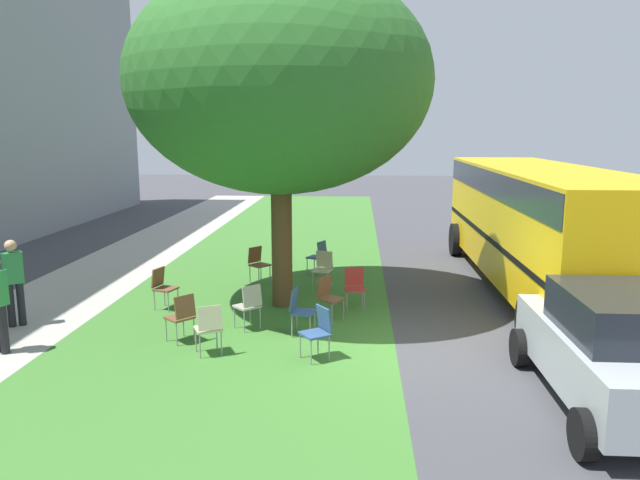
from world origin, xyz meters
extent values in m
plane|color=#424247|center=(0.00, 0.00, 0.00)|extent=(80.00, 80.00, 0.00)
cube|color=#3D752D|center=(0.00, 3.20, 0.00)|extent=(48.00, 6.00, 0.01)
cylinder|color=brown|center=(2.48, 2.48, 1.61)|extent=(0.44, 0.44, 3.22)
ellipsoid|color=#2D6B28|center=(2.48, 2.48, 4.70)|extent=(6.18, 6.18, 4.57)
cube|color=#335184|center=(5.40, 1.96, 0.44)|extent=(0.56, 0.55, 0.04)
cube|color=#335184|center=(5.32, 1.80, 0.68)|extent=(0.39, 0.26, 0.40)
cylinder|color=gray|center=(5.64, 2.03, 0.21)|extent=(0.02, 0.02, 0.42)
cylinder|color=gray|center=(5.32, 2.19, 0.21)|extent=(0.02, 0.02, 0.42)
cylinder|color=gray|center=(5.48, 1.72, 0.21)|extent=(0.02, 0.02, 0.42)
cylinder|color=gray|center=(5.16, 1.89, 0.21)|extent=(0.02, 0.02, 0.42)
cube|color=beige|center=(3.91, 1.71, 0.44)|extent=(0.49, 0.50, 0.04)
cube|color=beige|center=(4.08, 1.67, 0.68)|extent=(0.18, 0.41, 0.40)
cylinder|color=gray|center=(3.78, 1.93, 0.21)|extent=(0.02, 0.02, 0.42)
cylinder|color=gray|center=(3.70, 1.58, 0.21)|extent=(0.02, 0.02, 0.42)
cylinder|color=gray|center=(4.11, 1.84, 0.21)|extent=(0.02, 0.02, 0.42)
cylinder|color=gray|center=(4.03, 1.49, 0.21)|extent=(0.02, 0.02, 0.42)
cube|color=#335184|center=(0.57, 1.86, 0.44)|extent=(0.48, 0.46, 0.04)
cube|color=#335184|center=(0.60, 2.04, 0.68)|extent=(0.41, 0.15, 0.40)
cylinder|color=gray|center=(0.37, 1.72, 0.21)|extent=(0.02, 0.02, 0.42)
cylinder|color=gray|center=(0.72, 1.66, 0.21)|extent=(0.02, 0.02, 0.42)
cylinder|color=gray|center=(0.42, 2.06, 0.21)|extent=(0.02, 0.02, 0.42)
cylinder|color=gray|center=(0.78, 2.00, 0.21)|extent=(0.02, 0.02, 0.42)
cube|color=#ADA393|center=(0.88, 2.96, 0.44)|extent=(0.58, 0.58, 0.04)
cube|color=#ADA393|center=(0.75, 2.83, 0.68)|extent=(0.34, 0.35, 0.40)
cylinder|color=gray|center=(1.13, 2.94, 0.21)|extent=(0.02, 0.02, 0.42)
cylinder|color=gray|center=(0.88, 3.20, 0.21)|extent=(0.02, 0.02, 0.42)
cylinder|color=gray|center=(0.88, 2.71, 0.21)|extent=(0.02, 0.02, 0.42)
cylinder|color=gray|center=(0.63, 2.97, 0.21)|extent=(0.02, 0.02, 0.42)
cube|color=brown|center=(4.38, 3.28, 0.44)|extent=(0.58, 0.58, 0.04)
cube|color=brown|center=(4.50, 3.42, 0.68)|extent=(0.36, 0.32, 0.40)
cylinder|color=gray|center=(4.14, 3.27, 0.21)|extent=(0.02, 0.02, 0.42)
cylinder|color=gray|center=(4.41, 3.04, 0.21)|extent=(0.02, 0.02, 0.42)
cylinder|color=gray|center=(4.35, 3.53, 0.21)|extent=(0.02, 0.02, 0.42)
cylinder|color=gray|center=(4.63, 3.30, 0.21)|extent=(0.02, 0.02, 0.42)
cube|color=brown|center=(2.03, 4.89, 0.44)|extent=(0.52, 0.50, 0.04)
cube|color=brown|center=(2.08, 5.06, 0.68)|extent=(0.41, 0.20, 0.40)
cylinder|color=gray|center=(1.80, 4.78, 0.21)|extent=(0.02, 0.02, 0.42)
cylinder|color=gray|center=(2.15, 4.68, 0.21)|extent=(0.02, 0.02, 0.42)
cylinder|color=gray|center=(1.90, 5.11, 0.21)|extent=(0.02, 0.02, 0.42)
cylinder|color=gray|center=(2.25, 5.00, 0.21)|extent=(0.02, 0.02, 0.42)
cube|color=#335184|center=(-0.61, 1.57, 0.44)|extent=(0.57, 0.57, 0.04)
cube|color=#335184|center=(-0.50, 1.42, 0.68)|extent=(0.38, 0.30, 0.40)
cylinder|color=gray|center=(-0.55, 1.81, 0.21)|extent=(0.02, 0.02, 0.42)
cylinder|color=gray|center=(-0.85, 1.61, 0.21)|extent=(0.02, 0.02, 0.42)
cylinder|color=gray|center=(-0.36, 1.53, 0.21)|extent=(0.02, 0.02, 0.42)
cylinder|color=gray|center=(-0.66, 1.32, 0.21)|extent=(0.02, 0.02, 0.42)
cube|color=brown|center=(1.46, 1.39, 0.44)|extent=(0.58, 0.57, 0.04)
cube|color=brown|center=(1.57, 1.53, 0.68)|extent=(0.37, 0.31, 0.40)
cylinder|color=gray|center=(1.22, 1.36, 0.21)|extent=(0.02, 0.02, 0.42)
cylinder|color=gray|center=(1.50, 1.14, 0.21)|extent=(0.02, 0.02, 0.42)
cylinder|color=gray|center=(1.42, 1.63, 0.21)|extent=(0.02, 0.02, 0.42)
cylinder|color=gray|center=(1.71, 1.41, 0.21)|extent=(0.02, 0.02, 0.42)
cube|color=brown|center=(0.11, 4.03, 0.44)|extent=(0.58, 0.58, 0.04)
cube|color=brown|center=(0.00, 3.89, 0.68)|extent=(0.36, 0.32, 0.40)
cylinder|color=gray|center=(0.36, 4.04, 0.21)|extent=(0.02, 0.02, 0.42)
cylinder|color=gray|center=(0.09, 4.27, 0.21)|extent=(0.02, 0.02, 0.42)
cylinder|color=gray|center=(0.14, 3.78, 0.21)|extent=(0.02, 0.02, 0.42)
cylinder|color=gray|center=(-0.13, 4.02, 0.21)|extent=(0.02, 0.02, 0.42)
cube|color=beige|center=(-0.46, 3.37, 0.44)|extent=(0.54, 0.55, 0.04)
cube|color=beige|center=(-0.62, 3.29, 0.68)|extent=(0.25, 0.40, 0.40)
cylinder|color=gray|center=(-0.22, 3.29, 0.21)|extent=(0.02, 0.02, 0.42)
cylinder|color=gray|center=(-0.38, 3.61, 0.21)|extent=(0.02, 0.02, 0.42)
cylinder|color=gray|center=(-0.53, 3.14, 0.21)|extent=(0.02, 0.02, 0.42)
cylinder|color=gray|center=(-0.69, 3.46, 0.21)|extent=(0.02, 0.02, 0.42)
cube|color=#B7332D|center=(2.24, 0.92, 0.44)|extent=(0.44, 0.46, 0.04)
cube|color=#B7332D|center=(2.42, 0.94, 0.68)|extent=(0.13, 0.41, 0.40)
cylinder|color=gray|center=(2.06, 1.08, 0.21)|extent=(0.02, 0.02, 0.42)
cylinder|color=gray|center=(2.09, 0.73, 0.21)|extent=(0.02, 0.02, 0.42)
cylinder|color=gray|center=(2.39, 1.12, 0.21)|extent=(0.02, 0.02, 0.42)
cylinder|color=gray|center=(2.43, 0.76, 0.21)|extent=(0.02, 0.02, 0.42)
cube|color=#ADB2B7|center=(-2.04, -2.59, 0.68)|extent=(3.70, 1.64, 0.76)
cube|color=#1E232B|center=(-2.19, -2.59, 1.33)|extent=(1.90, 1.44, 0.64)
cylinder|color=black|center=(-0.64, -1.72, 0.30)|extent=(0.60, 0.18, 0.60)
cylinder|color=black|center=(-0.64, -3.46, 0.30)|extent=(0.60, 0.18, 0.60)
cylinder|color=black|center=(-3.44, -1.72, 0.30)|extent=(0.60, 0.18, 0.60)
cube|color=yellow|center=(4.05, -3.33, 1.63)|extent=(10.40, 2.44, 2.50)
cube|color=black|center=(4.05, -3.33, 1.28)|extent=(10.30, 2.46, 0.12)
cube|color=black|center=(4.05, -3.33, 2.53)|extent=(10.30, 2.46, 0.56)
cylinder|color=black|center=(8.05, -2.07, 0.48)|extent=(0.96, 0.28, 0.96)
cylinder|color=black|center=(8.05, -4.59, 0.48)|extent=(0.96, 0.28, 0.96)
cylinder|color=black|center=(0.05, -2.07, 0.48)|extent=(0.96, 0.28, 0.96)
cylinder|color=black|center=(-0.67, 6.81, 0.42)|extent=(0.14, 0.14, 0.85)
cylinder|color=black|center=(0.70, 7.49, 0.42)|extent=(0.14, 0.14, 0.85)
cylinder|color=black|center=(0.81, 7.34, 0.42)|extent=(0.14, 0.14, 0.85)
cube|color=#338C4C|center=(0.75, 7.42, 1.15)|extent=(0.37, 0.41, 0.60)
sphere|color=tan|center=(0.75, 7.42, 1.58)|extent=(0.22, 0.22, 0.22)
camera|label=1|loc=(-9.99, 0.88, 3.73)|focal=33.81mm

